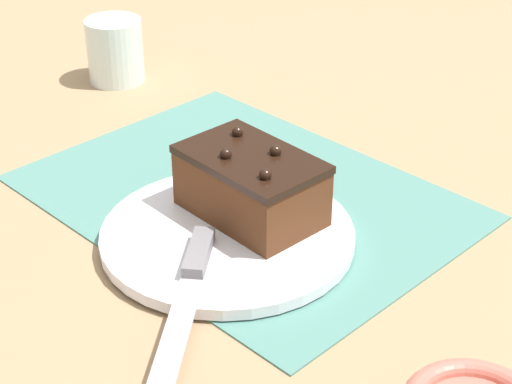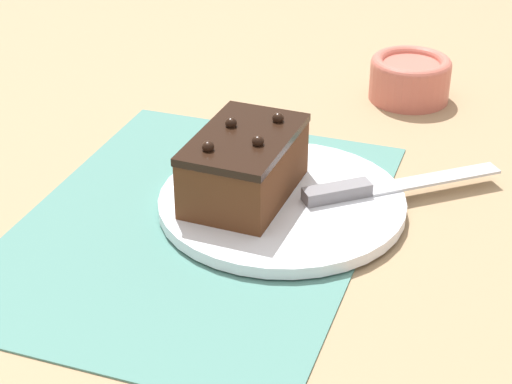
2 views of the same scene
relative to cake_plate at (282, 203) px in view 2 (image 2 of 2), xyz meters
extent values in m
plane|color=#9E7F5B|center=(0.05, -0.07, -0.01)|extent=(3.00, 3.00, 0.00)
cube|color=slate|center=(0.05, -0.07, -0.01)|extent=(0.46, 0.34, 0.00)
cylinder|color=white|center=(0.00, 0.00, 0.00)|extent=(0.25, 0.25, 0.01)
cube|color=#512D19|center=(0.01, -0.04, 0.04)|extent=(0.14, 0.10, 0.06)
cube|color=black|center=(0.01, -0.04, 0.07)|extent=(0.15, 0.10, 0.01)
sphere|color=black|center=(-0.04, -0.02, 0.08)|extent=(0.01, 0.01, 0.01)
sphere|color=black|center=(-0.01, -0.06, 0.08)|extent=(0.01, 0.01, 0.01)
sphere|color=black|center=(0.02, -0.02, 0.08)|extent=(0.01, 0.01, 0.01)
sphere|color=black|center=(0.05, -0.06, 0.08)|extent=(0.01, 0.01, 0.01)
cube|color=slate|center=(-0.02, 0.05, 0.01)|extent=(0.06, 0.07, 0.01)
cube|color=#B7BABF|center=(-0.09, 0.14, 0.01)|extent=(0.11, 0.13, 0.00)
cylinder|color=#C66656|center=(-0.33, 0.07, 0.01)|extent=(0.10, 0.10, 0.05)
torus|color=#C66656|center=(-0.33, 0.07, 0.04)|extent=(0.10, 0.10, 0.02)
camera|label=1|loc=(-0.52, 0.48, 0.47)|focal=60.00mm
camera|label=2|loc=(0.72, 0.22, 0.45)|focal=60.00mm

